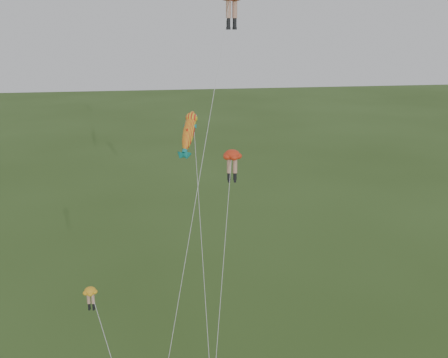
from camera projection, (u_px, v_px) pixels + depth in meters
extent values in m
cylinder|color=tan|center=(228.00, 9.00, 32.30)|extent=(0.33, 0.33, 1.12)
cylinder|color=black|center=(228.00, 23.00, 32.56)|extent=(0.25, 0.25, 0.56)
cube|color=black|center=(228.00, 28.00, 32.67)|extent=(0.26, 0.36, 0.16)
cylinder|color=tan|center=(235.00, 9.00, 32.47)|extent=(0.33, 0.33, 1.12)
cylinder|color=black|center=(235.00, 23.00, 32.72)|extent=(0.25, 0.25, 0.56)
cube|color=black|center=(235.00, 28.00, 32.83)|extent=(0.26, 0.36, 0.16)
cylinder|color=silver|center=(197.00, 191.00, 31.02)|extent=(5.75, 9.00, 24.19)
ellipsoid|color=red|center=(232.00, 154.00, 33.54)|extent=(1.54, 1.54, 0.67)
cylinder|color=tan|center=(229.00, 166.00, 33.78)|extent=(0.30, 0.30, 1.02)
cylinder|color=black|center=(229.00, 176.00, 34.01)|extent=(0.23, 0.23, 0.51)
cube|color=black|center=(229.00, 181.00, 34.11)|extent=(0.21, 0.32, 0.15)
cylinder|color=tan|center=(235.00, 166.00, 33.78)|extent=(0.30, 0.30, 1.02)
cylinder|color=black|center=(235.00, 176.00, 34.00)|extent=(0.23, 0.23, 0.51)
cube|color=black|center=(235.00, 181.00, 34.10)|extent=(0.21, 0.32, 0.15)
cylinder|color=silver|center=(223.00, 271.00, 31.79)|extent=(2.43, 7.63, 13.98)
ellipsoid|color=gold|center=(90.00, 291.00, 29.40)|extent=(1.02, 1.02, 0.44)
cylinder|color=tan|center=(89.00, 298.00, 29.56)|extent=(0.19, 0.19, 0.67)
cylinder|color=black|center=(89.00, 306.00, 29.71)|extent=(0.15, 0.15, 0.33)
cube|color=black|center=(90.00, 309.00, 29.78)|extent=(0.14, 0.21, 0.10)
cylinder|color=tan|center=(93.00, 298.00, 29.55)|extent=(0.19, 0.19, 0.67)
cylinder|color=black|center=(94.00, 306.00, 29.70)|extent=(0.15, 0.15, 0.33)
cube|color=black|center=(94.00, 309.00, 29.77)|extent=(0.14, 0.21, 0.10)
ellipsoid|color=yellow|center=(189.00, 131.00, 35.41)|extent=(1.87, 2.84, 3.02)
sphere|color=yellow|center=(189.00, 131.00, 35.41)|extent=(1.32, 1.52, 1.27)
cone|color=#137C78|center=(189.00, 131.00, 35.41)|extent=(1.12, 1.39, 1.18)
cone|color=#137C78|center=(189.00, 131.00, 35.41)|extent=(1.12, 1.39, 1.18)
cone|color=#137C78|center=(189.00, 131.00, 35.41)|extent=(0.63, 0.78, 0.66)
cone|color=#137C78|center=(189.00, 131.00, 35.41)|extent=(0.63, 0.78, 0.66)
cone|color=red|center=(189.00, 131.00, 35.41)|extent=(0.66, 0.78, 0.66)
cylinder|color=silver|center=(200.00, 261.00, 32.21)|extent=(0.21, 11.54, 14.80)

